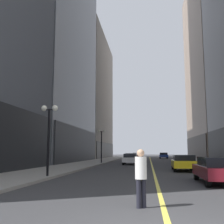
% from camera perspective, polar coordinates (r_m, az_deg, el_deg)
% --- Properties ---
extents(ground_plane, '(200.00, 200.00, 0.00)m').
position_cam_1_polar(ground_plane, '(40.51, 8.17, -10.39)').
color(ground_plane, '#38383A').
extents(sidewalk_left, '(4.50, 78.00, 0.15)m').
position_cam_1_polar(sidewalk_left, '(41.25, -3.55, -10.31)').
color(sidewalk_left, gray).
rests_on(sidewalk_left, ground).
extents(sidewalk_right, '(4.50, 78.00, 0.15)m').
position_cam_1_polar(sidewalk_right, '(41.42, 19.83, -9.84)').
color(sidewalk_right, gray).
rests_on(sidewalk_right, ground).
extents(lane_centre_stripe, '(0.16, 70.00, 0.01)m').
position_cam_1_polar(lane_centre_stripe, '(40.51, 8.17, -10.38)').
color(lane_centre_stripe, '#E5D64C').
rests_on(lane_centre_stripe, ground).
extents(building_left_far, '(10.82, 26.00, 29.99)m').
position_cam_1_polar(building_left_far, '(68.57, -5.67, 3.05)').
color(building_left_far, '#A8A399').
rests_on(building_left_far, ground).
extents(building_right_far, '(12.34, 26.00, 44.19)m').
position_cam_1_polar(building_right_far, '(70.65, 21.30, 9.17)').
color(building_right_far, gray).
rests_on(building_right_far, ground).
extents(car_maroon, '(1.77, 4.64, 1.32)m').
position_cam_1_polar(car_maroon, '(15.05, 20.95, -11.05)').
color(car_maroon, maroon).
rests_on(car_maroon, ground).
extents(car_yellow, '(1.96, 4.58, 1.32)m').
position_cam_1_polar(car_yellow, '(23.69, 14.69, -10.08)').
color(car_yellow, yellow).
rests_on(car_yellow, ground).
extents(car_white, '(1.78, 4.36, 1.32)m').
position_cam_1_polar(car_white, '(34.21, 3.82, -9.67)').
color(car_white, silver).
rests_on(car_white, ground).
extents(car_green, '(1.95, 4.18, 1.32)m').
position_cam_1_polar(car_green, '(43.23, 4.01, -9.35)').
color(car_green, '#196038').
rests_on(car_green, ground).
extents(car_red, '(1.91, 4.25, 1.32)m').
position_cam_1_polar(car_red, '(53.50, 5.31, -9.11)').
color(car_red, '#B21919').
rests_on(car_red, ground).
extents(car_blue, '(1.91, 4.64, 1.32)m').
position_cam_1_polar(car_blue, '(63.63, 10.69, -8.85)').
color(car_blue, navy).
rests_on(car_blue, ground).
extents(pedestrian_in_white_shirt, '(0.46, 0.46, 1.67)m').
position_cam_1_polar(pedestrian_in_white_shirt, '(8.17, 6.05, -12.62)').
color(pedestrian_in_white_shirt, black).
rests_on(pedestrian_in_white_shirt, ground).
extents(street_lamp_left_near, '(1.06, 0.36, 4.43)m').
position_cam_1_polar(street_lamp_left_near, '(17.17, -13.01, -2.48)').
color(street_lamp_left_near, black).
rests_on(street_lamp_left_near, ground).
extents(street_lamp_left_far, '(1.06, 0.36, 4.43)m').
position_cam_1_polar(street_lamp_left_far, '(35.74, -2.21, -5.54)').
color(street_lamp_left_far, black).
rests_on(street_lamp_left_far, ground).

